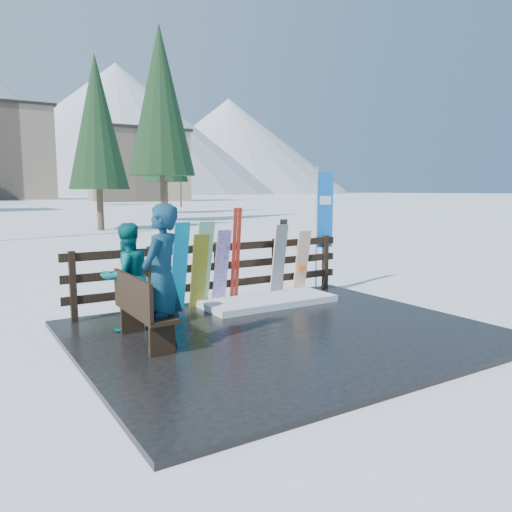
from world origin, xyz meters
TOP-DOWN VIEW (x-y plane):
  - ground at (0.00, 0.00)m, footprint 700.00×700.00m
  - deck at (0.00, 0.00)m, footprint 6.00×5.00m
  - fence at (0.00, 2.20)m, footprint 5.60×0.10m
  - snow_patch at (0.76, 1.60)m, footprint 2.51×1.00m
  - bench at (-2.08, 0.49)m, footprint 0.41×1.50m
  - snowboard_0 at (-0.85, 1.98)m, footprint 0.28×0.37m
  - snowboard_1 at (-0.40, 1.98)m, footprint 0.31×0.38m
  - snowboard_2 at (-0.48, 1.98)m, footprint 0.30×0.29m
  - snowboard_3 at (-0.03, 1.98)m, footprint 0.27×0.32m
  - snowboard_4 at (1.24, 1.98)m, footprint 0.28×0.26m
  - snowboard_5 at (1.80, 1.98)m, footprint 0.29×0.25m
  - ski_pair_a at (0.31, 2.05)m, footprint 0.16×0.21m
  - ski_pair_b at (1.34, 2.05)m, footprint 0.17×0.19m
  - rental_flag at (2.56, 2.25)m, footprint 0.45×0.04m
  - person_front at (-1.91, 0.09)m, footprint 0.84×0.82m
  - person_back at (-2.00, 1.29)m, footprint 0.88×0.74m
  - trees at (3.14, 49.06)m, footprint 42.35×68.75m

SIDE VIEW (x-z plane):
  - ground at x=0.00m, z-range 0.00..0.00m
  - deck at x=0.00m, z-range 0.00..0.08m
  - snow_patch at x=0.76m, z-range 0.08..0.20m
  - bench at x=-2.08m, z-range 0.11..1.08m
  - snowboard_5 at x=1.80m, z-range 0.08..1.39m
  - fence at x=0.00m, z-range 0.16..1.31m
  - snowboard_2 at x=-0.48m, z-range 0.08..1.43m
  - snowboard_3 at x=-0.03m, z-range 0.08..1.49m
  - snowboard_4 at x=1.24m, z-range 0.08..1.54m
  - ski_pair_b at x=1.34m, z-range 0.08..1.63m
  - snowboard_1 at x=-0.40m, z-range 0.08..1.65m
  - snowboard_0 at x=-0.85m, z-range 0.08..1.66m
  - person_back at x=-2.00m, z-range 0.08..1.71m
  - ski_pair_a at x=0.31m, z-range 0.08..1.87m
  - person_front at x=-1.91m, z-range 0.08..2.02m
  - rental_flag at x=2.56m, z-range 0.39..2.99m
  - trees at x=3.14m, z-range -0.58..12.40m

